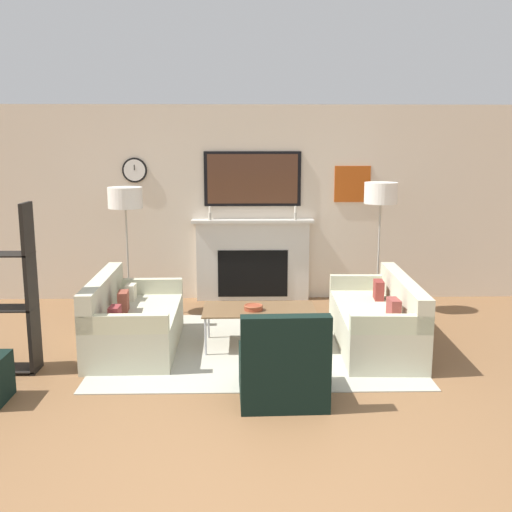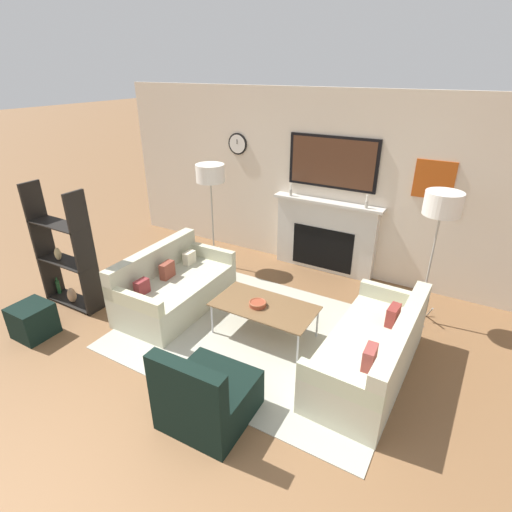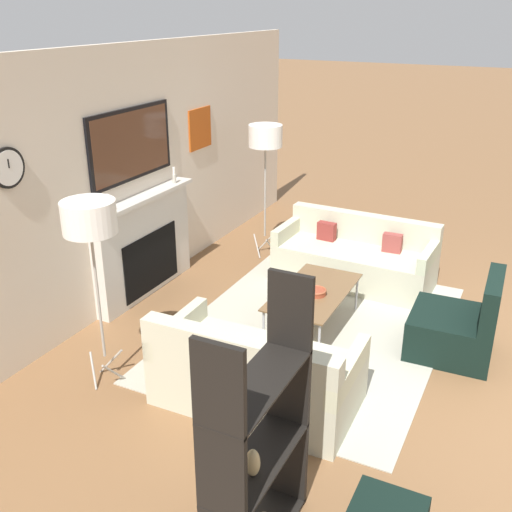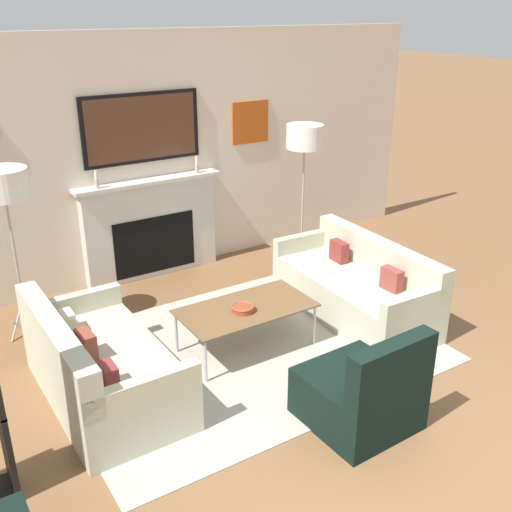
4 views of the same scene
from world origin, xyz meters
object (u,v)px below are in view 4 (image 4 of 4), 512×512
(armchair, at_px, (362,394))
(coffee_table, at_px, (246,310))
(couch_left, at_px, (100,369))
(decorative_bowl, at_px, (243,308))
(couch_right, at_px, (356,289))
(floor_lamp_right, at_px, (305,139))
(floor_lamp_left, at_px, (3,186))

(armchair, height_order, coffee_table, armchair)
(couch_left, bearing_deg, decorative_bowl, -0.91)
(armchair, relative_size, coffee_table, 0.68)
(couch_right, bearing_deg, armchair, -129.84)
(couch_right, height_order, armchair, armchair)
(couch_left, height_order, coffee_table, couch_left)
(coffee_table, relative_size, floor_lamp_right, 0.71)
(decorative_bowl, distance_m, floor_lamp_right, 2.37)
(armchair, bearing_deg, floor_lamp_right, 62.14)
(couch_left, bearing_deg, couch_right, -0.01)
(couch_right, relative_size, floor_lamp_right, 1.07)
(armchair, relative_size, decorative_bowl, 4.01)
(coffee_table, height_order, decorative_bowl, decorative_bowl)
(coffee_table, bearing_deg, floor_lamp_right, 39.25)
(armchair, distance_m, decorative_bowl, 1.36)
(couch_left, relative_size, armchair, 1.97)
(couch_left, bearing_deg, armchair, -41.22)
(coffee_table, bearing_deg, floor_lamp_left, 142.09)
(couch_right, height_order, coffee_table, couch_right)
(armchair, xyz_separation_m, coffee_table, (-0.16, 1.37, 0.13))
(decorative_bowl, xyz_separation_m, floor_lamp_left, (-1.58, 1.33, 1.04))
(armchair, relative_size, floor_lamp_right, 0.48)
(armchair, distance_m, floor_lamp_right, 3.26)
(armchair, xyz_separation_m, decorative_bowl, (-0.23, 1.32, 0.19))
(decorative_bowl, height_order, floor_lamp_left, floor_lamp_left)
(couch_left, relative_size, decorative_bowl, 7.90)
(coffee_table, xyz_separation_m, decorative_bowl, (-0.06, -0.05, 0.06))
(decorative_bowl, relative_size, floor_lamp_right, 0.12)
(couch_right, xyz_separation_m, floor_lamp_left, (-2.93, 1.31, 1.21))
(coffee_table, relative_size, decorative_bowl, 5.87)
(couch_left, height_order, floor_lamp_left, floor_lamp_left)
(couch_left, distance_m, coffee_table, 1.38)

